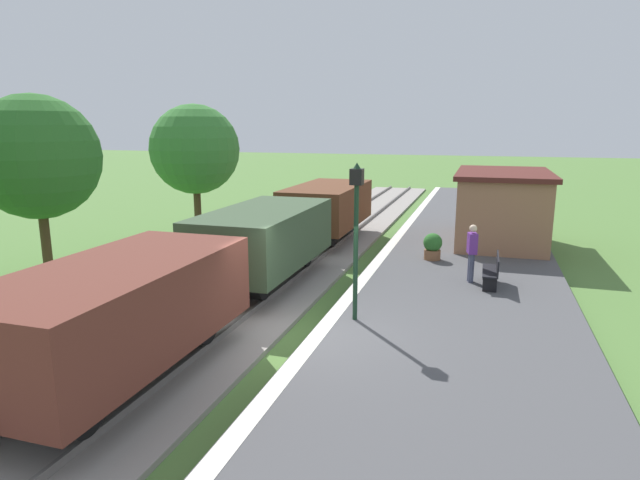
# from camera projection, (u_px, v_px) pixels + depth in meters

# --- Properties ---
(ground_plane) EXTENTS (160.00, 160.00, 0.00)m
(ground_plane) POSITION_uv_depth(u_px,v_px,m) (301.00, 343.00, 11.88)
(ground_plane) COLOR #517A38
(platform_slab) EXTENTS (6.00, 60.00, 0.25)m
(platform_slab) POSITION_uv_depth(u_px,v_px,m) (448.00, 356.00, 10.93)
(platform_slab) COLOR #4C4C4F
(platform_slab) RESTS_ON ground
(platform_edge_stripe) EXTENTS (0.36, 60.00, 0.01)m
(platform_edge_stripe) POSITION_uv_depth(u_px,v_px,m) (318.00, 334.00, 11.71)
(platform_edge_stripe) COLOR silver
(platform_edge_stripe) RESTS_ON platform_slab
(track_ballast) EXTENTS (3.80, 60.00, 0.12)m
(track_ballast) POSITION_uv_depth(u_px,v_px,m) (205.00, 329.00, 12.56)
(track_ballast) COLOR gray
(track_ballast) RESTS_ON ground
(rail_near) EXTENTS (0.07, 60.00, 0.14)m
(rail_near) POSITION_uv_depth(u_px,v_px,m) (233.00, 327.00, 12.32)
(rail_near) COLOR slate
(rail_near) RESTS_ON track_ballast
(rail_far) EXTENTS (0.07, 60.00, 0.14)m
(rail_far) POSITION_uv_depth(u_px,v_px,m) (178.00, 320.00, 12.74)
(rail_far) COLOR slate
(rail_far) RESTS_ON track_ballast
(freight_train) EXTENTS (2.50, 19.40, 2.12)m
(freight_train) POSITION_uv_depth(u_px,v_px,m) (264.00, 242.00, 15.67)
(freight_train) COLOR brown
(freight_train) RESTS_ON rail_near
(station_hut) EXTENTS (3.50, 5.80, 2.78)m
(station_hut) POSITION_uv_depth(u_px,v_px,m) (502.00, 206.00, 20.87)
(station_hut) COLOR #9E6B4C
(station_hut) RESTS_ON platform_slab
(bench_near_hut) EXTENTS (0.42, 1.50, 0.91)m
(bench_near_hut) POSITION_uv_depth(u_px,v_px,m) (493.00, 270.00, 15.16)
(bench_near_hut) COLOR black
(bench_near_hut) RESTS_ON platform_slab
(person_waiting) EXTENTS (0.32, 0.43, 1.71)m
(person_waiting) POSITION_uv_depth(u_px,v_px,m) (472.00, 251.00, 15.48)
(person_waiting) COLOR #474C66
(person_waiting) RESTS_ON platform_slab
(potted_planter) EXTENTS (0.64, 0.64, 0.92)m
(potted_planter) POSITION_uv_depth(u_px,v_px,m) (433.00, 246.00, 18.19)
(potted_planter) COLOR brown
(potted_planter) RESTS_ON platform_slab
(lamp_post_near) EXTENTS (0.28, 0.28, 3.70)m
(lamp_post_near) POSITION_uv_depth(u_px,v_px,m) (356.00, 213.00, 12.09)
(lamp_post_near) COLOR #193823
(lamp_post_near) RESTS_ON platform_slab
(tree_trackside_mid) EXTENTS (3.61, 3.61, 5.67)m
(tree_trackside_mid) POSITION_uv_depth(u_px,v_px,m) (37.00, 157.00, 15.39)
(tree_trackside_mid) COLOR #4C3823
(tree_trackside_mid) RESTS_ON ground
(tree_trackside_far) EXTENTS (3.44, 3.44, 5.58)m
(tree_trackside_far) POSITION_uv_depth(u_px,v_px,m) (195.00, 150.00, 20.53)
(tree_trackside_far) COLOR #4C3823
(tree_trackside_far) RESTS_ON ground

